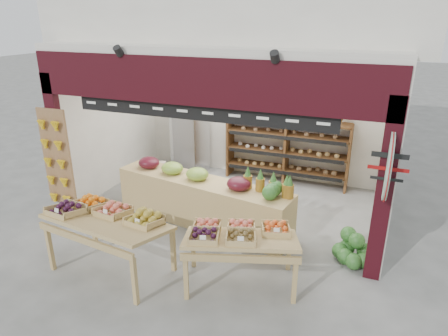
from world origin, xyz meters
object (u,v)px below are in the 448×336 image
cardboard_stack (167,179)px  display_table_left (105,217)px  mid_counter (202,200)px  watermelon_pile (352,250)px  display_table_right (236,235)px  back_shelving (287,137)px  refrigerator (190,137)px

cardboard_stack → display_table_left: size_ratio=0.55×
mid_counter → display_table_left: (-0.75, -1.73, 0.37)m
watermelon_pile → display_table_right: bearing=-142.3°
mid_counter → back_shelving: bearing=68.7°
refrigerator → watermelon_pile: bearing=-25.0°
cardboard_stack → watermelon_pile: size_ratio=1.58×
refrigerator → display_table_right: (2.46, -3.64, -0.11)m
back_shelving → display_table_left: 4.51m
mid_counter → watermelon_pile: size_ratio=5.41×
display_table_right → watermelon_pile: display_table_right is taller
cardboard_stack → display_table_left: 2.99m
watermelon_pile → mid_counter: bearing=174.3°
display_table_right → watermelon_pile: 1.96m
cardboard_stack → display_table_right: size_ratio=0.58×
back_shelving → mid_counter: size_ratio=0.80×
display_table_left → display_table_right: 1.93m
cardboard_stack → mid_counter: 1.78m
back_shelving → display_table_right: size_ratio=1.58×
display_table_right → cardboard_stack: bearing=134.4°
mid_counter → display_table_right: size_ratio=1.98×
back_shelving → watermelon_pile: back_shelving is taller
back_shelving → display_table_left: (-1.70, -4.18, -0.21)m
cardboard_stack → watermelon_pile: bearing=-19.4°
cardboard_stack → display_table_left: display_table_left is taller
display_table_right → mid_counter: bearing=129.3°
back_shelving → cardboard_stack: size_ratio=2.73×
refrigerator → display_table_right: size_ratio=1.01×
refrigerator → watermelon_pile: size_ratio=2.77×
display_table_right → watermelon_pile: size_ratio=2.74×
mid_counter → display_table_right: 1.85m
refrigerator → watermelon_pile: (3.95, -2.49, -0.69)m
mid_counter → cardboard_stack: bearing=139.6°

